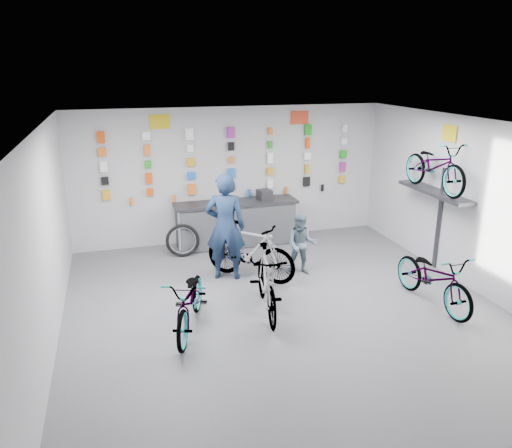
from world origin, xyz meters
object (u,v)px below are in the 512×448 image
object	(u,v)px
counter	(236,224)
bike_center	(266,282)
bike_left	(191,301)
bike_right	(434,277)
bike_service	(250,251)
customer	(301,244)
clerk	(226,227)

from	to	relation	value
counter	bike_center	size ratio (longest dim) A/B	1.50
bike_left	bike_right	distance (m)	4.02
bike_service	customer	size ratio (longest dim) A/B	1.53
counter	customer	distance (m)	2.08
bike_right	clerk	size ratio (longest dim) A/B	0.92
bike_left	bike_center	size ratio (longest dim) A/B	1.00
customer	bike_right	bearing A→B (deg)	-26.11
customer	bike_service	bearing A→B (deg)	-161.18
clerk	customer	xyz separation A→B (m)	(1.41, -0.23, -0.41)
bike_right	customer	bearing A→B (deg)	127.84
counter	clerk	world-z (taller)	clerk
counter	customer	size ratio (longest dim) A/B	2.25
bike_center	bike_service	distance (m)	1.38
bike_right	bike_service	xyz separation A→B (m)	(-2.64, 1.87, 0.06)
bike_right	bike_service	world-z (taller)	bike_service
bike_right	clerk	distance (m)	3.72
counter	customer	world-z (taller)	customer
counter	bike_right	distance (m)	4.46
counter	bike_left	xyz separation A→B (m)	(-1.56, -3.45, -0.01)
bike_center	customer	world-z (taller)	customer
bike_right	bike_left	bearing A→B (deg)	171.56
bike_left	customer	distance (m)	2.82
counter	bike_service	distance (m)	1.88
bike_left	bike_right	xyz separation A→B (m)	(4.01, -0.29, 0.02)
bike_center	clerk	distance (m)	1.66
bike_right	clerk	xyz separation A→B (m)	(-3.06, 2.05, 0.52)
bike_center	bike_right	distance (m)	2.80
bike_service	bike_left	bearing A→B (deg)	-177.20
counter	bike_right	size ratio (longest dim) A/B	1.46
customer	bike_center	bearing A→B (deg)	-108.08
bike_left	clerk	xyz separation A→B (m)	(0.95, 1.76, 0.54)
bike_right	bike_service	size ratio (longest dim) A/B	1.01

